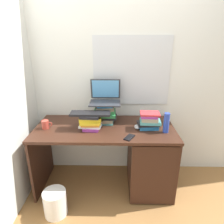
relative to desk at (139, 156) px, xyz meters
The scene contains 14 objects.
ground_plane 0.58m from the desk, behind, with size 6.00×6.00×0.00m, color olive.
wall_back 1.05m from the desk, 132.66° to the left, with size 6.00×0.06×2.60m.
wall_left 1.56m from the desk, behind, with size 0.05×6.00×2.60m, color silver.
desk is the anchor object (origin of this frame).
book_stack_tall 0.63m from the desk, 158.20° to the left, with size 0.26×0.21×0.23m.
book_stack_keyboard_riser 0.69m from the desk, behind, with size 0.24×0.20×0.16m.
book_stack_side 0.45m from the desk, ahead, with size 0.25×0.18×0.18m.
laptop 0.78m from the desk, 151.00° to the left, with size 0.34×0.30×0.25m.
keyboard 0.75m from the desk, behind, with size 0.42×0.14×0.02m, color black.
computer_mouse 0.37m from the desk, behind, with size 0.06×0.10×0.04m, color #A5A8AD.
mug 1.10m from the desk, behind, with size 0.11×0.08×0.09m.
water_bottle 0.52m from the desk, 19.15° to the right, with size 0.06×0.06×0.21m, color #263FA5.
cell_phone 0.44m from the desk, 121.98° to the right, with size 0.07×0.14×0.01m, color black.
wastebasket 1.01m from the desk, 154.28° to the right, with size 0.23×0.23×0.27m, color silver.
Camera 1 is at (0.12, -2.00, 1.70)m, focal length 32.06 mm.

